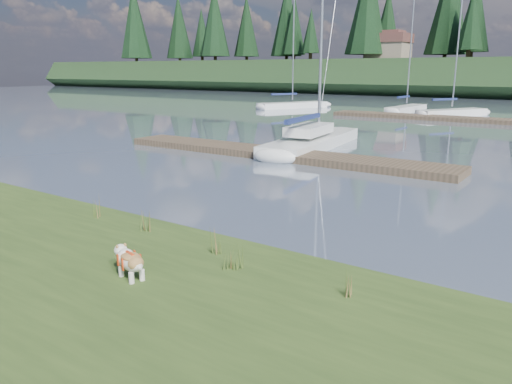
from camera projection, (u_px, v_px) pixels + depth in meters
The scene contains 20 objects.
ground at pixel (476, 122), 36.57m from camera, with size 200.00×200.00×0.00m, color slate.
bulldog at pixel (130, 260), 8.34m from camera, with size 0.85×0.48×0.50m.
sailboat_main at pixel (318, 138), 25.11m from camera, with size 3.24×10.10×14.17m.
dock_near at pixel (275, 153), 22.04m from camera, with size 16.00×2.00×0.30m, color #4C3D2C.
dock_far at pixel (506, 122), 35.42m from camera, with size 26.00×2.20×0.30m, color #4C3D2C.
sailboat_bg_0 at pixel (298, 105), 49.83m from camera, with size 5.06×8.23×12.04m.
sailboat_bg_1 at pixel (409, 108), 45.22m from camera, with size 1.81×7.25×10.81m.
sailboat_bg_2 at pixel (457, 112), 41.17m from camera, with size 4.99×6.98×11.03m.
weed_0 at pixel (146, 220), 10.77m from camera, with size 0.17×0.14×0.60m.
weed_1 at pixel (217, 241), 9.49m from camera, with size 0.17×0.14×0.58m.
weed_2 at pixel (237, 257), 8.76m from camera, with size 0.17×0.14×0.53m.
weed_3 at pixel (95, 207), 11.80m from camera, with size 0.17×0.14×0.59m.
weed_4 at pixel (232, 261), 8.71m from camera, with size 0.17×0.14×0.40m.
weed_5 at pixel (347, 282), 7.73m from camera, with size 0.17×0.14×0.51m.
mud_lip at pixel (171, 236), 11.40m from camera, with size 60.00×0.50×0.14m, color #33281C.
conifer_0 at pixel (215, 20), 93.55m from camera, with size 5.72×5.72×14.15m.
conifer_1 at pixel (294, 26), 88.73m from camera, with size 4.40×4.40×11.30m.
conifer_2 at pixel (368, 4), 77.46m from camera, with size 6.60×6.60×16.05m.
conifer_3 at pixel (475, 13), 72.74m from camera, with size 4.84×4.84×12.25m.
house_0 at pixel (388, 46), 78.88m from camera, with size 6.30×5.30×4.65m.
Camera 1 is at (7.80, -9.36, 3.78)m, focal length 35.00 mm.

